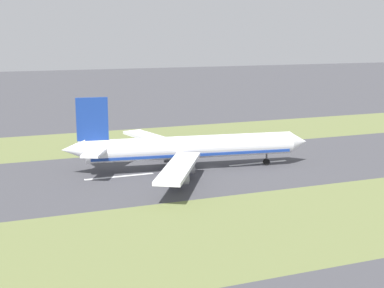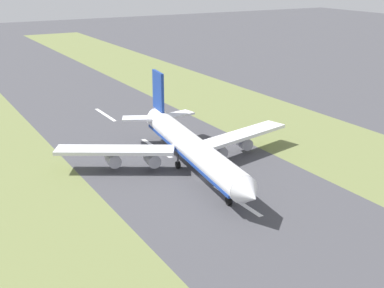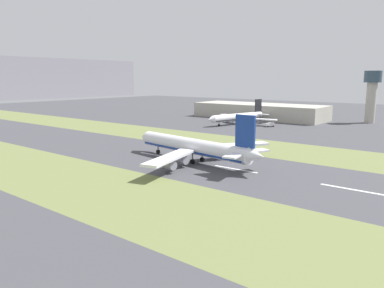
{
  "view_description": "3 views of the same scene",
  "coord_description": "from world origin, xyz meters",
  "px_view_note": "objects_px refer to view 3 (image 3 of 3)",
  "views": [
    {
      "loc": [
        130.36,
        -55.45,
        36.36
      ],
      "look_at": [
        -0.15,
        -5.83,
        7.0
      ],
      "focal_mm": 50.0,
      "sensor_mm": 36.0,
      "label": 1
    },
    {
      "loc": [
        60.15,
        101.55,
        48.27
      ],
      "look_at": [
        -0.15,
        -5.83,
        7.0
      ],
      "focal_mm": 50.0,
      "sensor_mm": 36.0,
      "label": 2
    },
    {
      "loc": [
        -112.45,
        -95.28,
        32.33
      ],
      "look_at": [
        -0.15,
        -5.83,
        7.0
      ],
      "focal_mm": 35.0,
      "sensor_mm": 36.0,
      "label": 3
    }
  ],
  "objects_px": {
    "control_tower": "(372,91)",
    "airplane_parked_apron": "(239,117)",
    "service_truck": "(270,124)",
    "airplane_main_jet": "(195,147)",
    "terminal_building": "(259,111)"
  },
  "relations": [
    {
      "from": "control_tower",
      "to": "airplane_parked_apron",
      "type": "bearing_deg",
      "value": 132.76
    },
    {
      "from": "airplane_parked_apron",
      "to": "service_truck",
      "type": "bearing_deg",
      "value": -90.81
    },
    {
      "from": "control_tower",
      "to": "airplane_parked_apron",
      "type": "height_order",
      "value": "control_tower"
    },
    {
      "from": "airplane_parked_apron",
      "to": "airplane_main_jet",
      "type": "bearing_deg",
      "value": -156.11
    },
    {
      "from": "airplane_main_jet",
      "to": "airplane_parked_apron",
      "type": "distance_m",
      "value": 127.3
    },
    {
      "from": "control_tower",
      "to": "service_truck",
      "type": "bearing_deg",
      "value": 144.79
    },
    {
      "from": "terminal_building",
      "to": "airplane_parked_apron",
      "type": "bearing_deg",
      "value": -169.91
    },
    {
      "from": "terminal_building",
      "to": "service_truck",
      "type": "xyz_separation_m",
      "value": [
        -43.78,
        -32.16,
        -4.18
      ]
    },
    {
      "from": "control_tower",
      "to": "airplane_parked_apron",
      "type": "xyz_separation_m",
      "value": [
        -65.68,
        71.03,
        -18.1
      ]
    },
    {
      "from": "airplane_main_jet",
      "to": "service_truck",
      "type": "relative_size",
      "value": 10.68
    },
    {
      "from": "airplane_main_jet",
      "to": "terminal_building",
      "type": "distance_m",
      "value": 170.46
    },
    {
      "from": "airplane_main_jet",
      "to": "control_tower",
      "type": "bearing_deg",
      "value": -6.11
    },
    {
      "from": "airplane_main_jet",
      "to": "service_truck",
      "type": "bearing_deg",
      "value": 13.15
    },
    {
      "from": "terminal_building",
      "to": "service_truck",
      "type": "height_order",
      "value": "terminal_building"
    },
    {
      "from": "control_tower",
      "to": "service_truck",
      "type": "relative_size",
      "value": 5.98
    }
  ]
}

